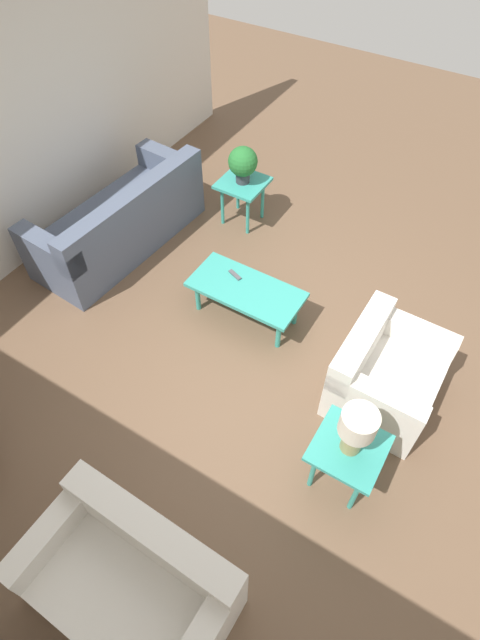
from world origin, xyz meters
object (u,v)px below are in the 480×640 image
Objects in this scene: sofa at (121,222)px; loveseat at (133,583)px; side_table_lamp at (348,452)px; armchair at (384,375)px; table_lamp at (357,428)px; coffee_table at (246,291)px; side_table_plant at (243,188)px; potted_plant at (243,163)px.

loveseat is at bearing 44.86° from sofa.
side_table_lamp is at bearing 72.27° from sofa.
armchair is at bearing 86.88° from sofa.
table_lamp is (-3.30, 1.29, 0.52)m from sofa.
coffee_table is at bearing 83.91° from armchair.
side_table_lamp is at bearing 144.73° from coffee_table.
coffee_table is 2.02× the size of side_table_plant.
potted_plant is at bearing 142.96° from sofa.
coffee_table is (-1.76, 0.21, 0.04)m from sofa.
side_table_plant is at bearing -45.26° from side_table_lamp.
sofa is 3.81× the size of side_table_lamp.
coffee_table is 1.88m from side_table_lamp.
sofa reaches higher than armchair.
potted_plant is (2.36, -2.38, 0.33)m from side_table_lamp.
loveseat reaches higher than side_table_plant.
table_lamp reaches higher than sofa.
coffee_table is at bearing 122.51° from side_table_plant.
loveseat is 2.44× the size of side_table_plant.
loveseat is at bearing 60.65° from table_lamp.
side_table_plant is 3.37m from table_lamp.
coffee_table is at bearing -35.27° from side_table_lamp.
loveseat is 4.20m from potted_plant.
table_lamp reaches higher than side_table_plant.
table_lamp is at bearing -177.40° from armchair.
sofa is 3.54m from side_table_lamp.
armchair is 0.72× the size of loveseat.
side_table_plant is (-0.94, -1.09, 0.14)m from sofa.
armchair reaches higher than coffee_table.
side_table_lamp is at bearing 134.74° from side_table_plant.
side_table_lamp is at bearing 90.00° from table_lamp.
coffee_table is 2.62× the size of potted_plant.
potted_plant reaches higher than armchair.
coffee_table is 1.60m from potted_plant.
potted_plant is at bearing -57.49° from coffee_table.
sofa is 2.18× the size of armchair.
coffee_table is at bearing 105.70° from loveseat.
side_table_lamp is (-2.36, 2.38, 0.00)m from side_table_plant.
side_table_plant is 1.21× the size of table_lamp.
sofa is 4.60× the size of table_lamp.
potted_plant is 0.93× the size of table_lamp.
coffee_table is at bearing 86.96° from sofa.
loveseat is 1.81m from table_lamp.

